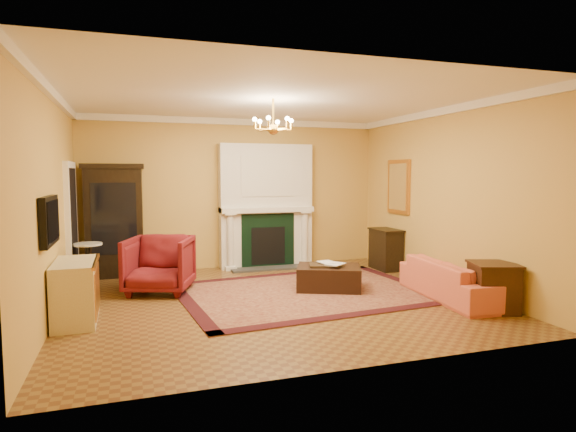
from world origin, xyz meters
name	(u,v)px	position (x,y,z in m)	size (l,w,h in m)	color
floor	(274,300)	(0.00, 0.00, -0.01)	(6.00, 5.50, 0.02)	brown
ceiling	(273,98)	(0.00, 0.00, 3.01)	(6.00, 5.50, 0.02)	white
wall_back	(235,194)	(0.00, 2.76, 1.50)	(6.00, 0.02, 3.00)	gold
wall_front	(356,216)	(0.00, -2.76, 1.50)	(6.00, 0.02, 3.00)	gold
wall_left	(51,205)	(-3.01, 0.00, 1.50)	(0.02, 5.50, 3.00)	gold
wall_right	(444,198)	(3.01, 0.00, 1.50)	(0.02, 5.50, 3.00)	gold
fireplace	(266,209)	(0.60, 2.57, 1.19)	(1.90, 0.70, 2.50)	silver
crown_molding	(257,111)	(0.00, 0.96, 2.94)	(6.00, 5.50, 0.12)	white
doorway	(72,226)	(-2.95, 1.70, 1.05)	(0.08, 1.05, 2.10)	white
tv_panel	(50,221)	(-2.95, -0.60, 1.35)	(0.09, 0.95, 0.58)	black
gilt_mirror	(398,187)	(2.97, 1.40, 1.65)	(0.06, 0.76, 1.05)	gold
chandelier	(273,126)	(0.00, 0.00, 2.61)	(0.63, 0.55, 0.53)	gold
oriental_rug	(307,292)	(0.63, 0.24, 0.01)	(3.96, 2.97, 0.02)	#460F0F
china_cabinet	(115,223)	(-2.32, 2.49, 1.00)	(1.00, 0.45, 1.99)	black
wingback_armchair	(159,262)	(-1.62, 0.98, 0.50)	(0.97, 0.91, 1.00)	maroon
pedestal_table	(88,264)	(-2.70, 1.40, 0.46)	(0.44, 0.44, 0.79)	black
commode	(76,292)	(-2.73, -0.26, 0.39)	(0.50, 1.06, 0.79)	beige
coral_sofa	(454,273)	(2.62, -0.81, 0.39)	(2.01, 0.59, 0.79)	#CC5640
end_table	(493,288)	(2.72, -1.54, 0.32)	(0.55, 0.55, 0.64)	black
console_table	(386,250)	(2.78, 1.52, 0.39)	(0.40, 0.70, 0.78)	black
leather_ottoman	(329,277)	(1.04, 0.31, 0.21)	(1.02, 0.74, 0.38)	black
ottoman_tray	(324,265)	(0.96, 0.32, 0.41)	(0.49, 0.38, 0.03)	black
book_a	(321,255)	(0.91, 0.33, 0.59)	(0.23, 0.03, 0.31)	gray
book_b	(329,255)	(1.03, 0.28, 0.59)	(0.24, 0.02, 0.32)	gray
topiary_left	(232,197)	(-0.11, 2.53, 1.44)	(0.14, 0.14, 0.39)	gray
topiary_right	(291,196)	(1.12, 2.53, 1.45)	(0.15, 0.15, 0.40)	gray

